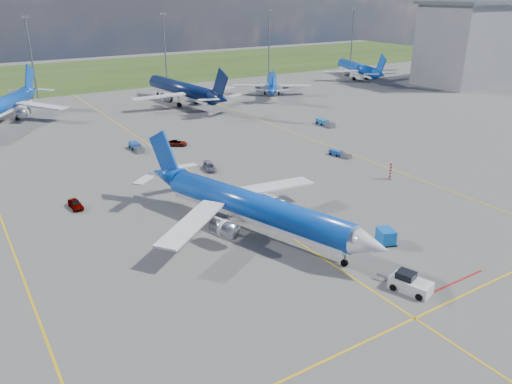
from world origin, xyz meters
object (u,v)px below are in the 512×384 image
bg_jet_ne (272,93)px  uld_container (386,236)px  bg_jet_n (183,104)px  main_airliner (255,233)px  service_car_c (210,167)px  baggage_tug_e (325,123)px  warning_post (391,171)px  service_car_b (177,143)px  service_car_a (75,204)px  baggage_tug_c (136,147)px  baggage_tug_w (339,154)px  pushback_tug (409,284)px  bg_jet_nnw (2,123)px  bg_jet_ene (357,79)px

bg_jet_ne → uld_container: size_ratio=15.11×
bg_jet_n → main_airliner: 81.55m
uld_container → service_car_c: uld_container is taller
baggage_tug_e → uld_container: bearing=-118.0°
warning_post → service_car_b: size_ratio=0.72×
warning_post → baggage_tug_e: bearing=67.5°
service_car_a → main_airliner: bearing=-51.7°
service_car_c → baggage_tug_c: bearing=123.5°
bg_jet_n → baggage_tug_e: bg_jet_n is taller
baggage_tug_w → bg_jet_n: bearing=83.6°
bg_jet_n → service_car_a: (-42.68, -57.31, 0.63)m
warning_post → pushback_tug: warning_post is taller
bg_jet_nnw → uld_container: size_ratio=18.60×
warning_post → bg_jet_nnw: bg_jet_nnw is taller
pushback_tug → service_car_a: bearing=102.6°
warning_post → bg_jet_n: bearing=93.0°
service_car_b → uld_container: bearing=-141.0°
main_airliner → baggage_tug_c: (-0.35, 42.69, 0.57)m
bg_jet_n → baggage_tug_c: size_ratio=7.95×
bg_jet_n → main_airliner: bearing=66.2°
uld_container → service_car_c: 35.93m
uld_container → service_car_b: 52.19m
service_car_a → baggage_tug_c: bearing=50.5°
bg_jet_ene → uld_container: (-83.62, -94.72, 0.89)m
bg_jet_nnw → uld_container: bg_jet_nnw is taller
service_car_b → service_car_c: size_ratio=0.99×
bg_jet_ene → pushback_tug: bearing=67.4°
warning_post → baggage_tug_c: 48.07m
main_airliner → service_car_a: (-17.38, 20.22, 0.63)m
service_car_b → service_car_c: service_car_c is taller
bg_jet_ene → pushback_tug: (-89.31, -103.52, 0.79)m
bg_jet_nnw → pushback_tug: bearing=-43.0°
uld_container → bg_jet_nnw: bearing=129.0°
warning_post → service_car_a: warning_post is taller
service_car_b → baggage_tug_w: 32.17m
main_airliner → service_car_c: 25.39m
service_car_a → baggage_tug_c: (17.03, 22.47, -0.06)m
warning_post → uld_container: (-17.09, -15.59, -0.61)m
pushback_tug → bg_jet_ne: bearing=45.3°
bg_jet_nnw → bg_jet_ne: (74.38, -2.93, 0.00)m
warning_post → bg_jet_n: bg_jet_n is taller
pushback_tug → bg_jet_n: bearing=60.8°
main_airliner → service_car_b: 41.80m
warning_post → baggage_tug_w: warning_post is taller
bg_jet_n → warning_post: bearing=87.3°
baggage_tug_w → uld_container: bearing=-133.3°
pushback_tug → service_car_c: size_ratio=1.41×
bg_jet_ne → baggage_tug_e: bg_jet_ne is taller
service_car_b → baggage_tug_e: baggage_tug_e is taller
warning_post → baggage_tug_w: (1.25, 13.86, -1.03)m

